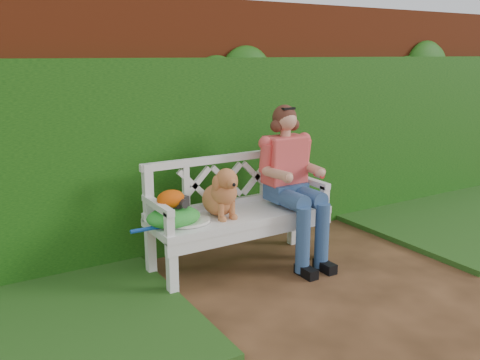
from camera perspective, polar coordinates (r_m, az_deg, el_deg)
ground at (r=3.80m, az=14.38°, el=-13.64°), size 60.00×60.00×0.00m
brick_wall at (r=4.92m, az=-0.77°, el=6.61°), size 10.00×0.30×2.20m
ivy_hedge at (r=4.77m, az=0.58°, el=3.34°), size 10.00×0.18×1.70m
grass_right at (r=6.07m, az=24.42°, el=-3.62°), size 2.60×2.00×0.05m
garden_bench at (r=4.22m, az=0.00°, el=-6.74°), size 1.64×0.79×0.48m
seated_woman at (r=4.32m, az=5.33°, el=-0.83°), size 0.70×0.83×1.26m
dog at (r=3.99m, az=-2.23°, el=-1.24°), size 0.38×0.44×0.41m
tennis_racket at (r=3.87m, az=-6.23°, el=-4.72°), size 0.69×0.36×0.03m
green_bag at (r=3.84m, az=-7.46°, el=-4.08°), size 0.44×0.35×0.14m
camera_item at (r=3.82m, az=-6.78°, el=-2.41°), size 0.14×0.12×0.08m
baseball_glove at (r=3.79m, az=-7.77°, el=-2.11°), size 0.24×0.20×0.14m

